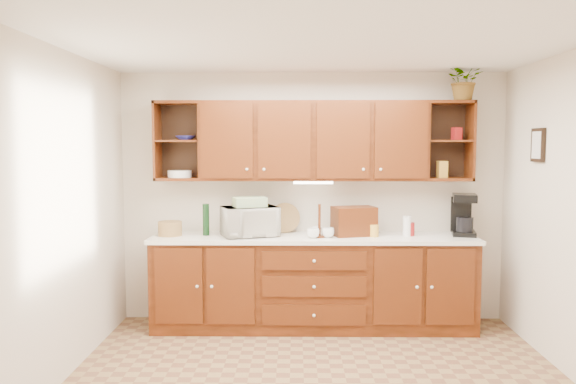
{
  "coord_description": "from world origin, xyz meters",
  "views": [
    {
      "loc": [
        -0.18,
        -4.13,
        1.86
      ],
      "look_at": [
        -0.25,
        1.15,
        1.41
      ],
      "focal_mm": 35.0,
      "sensor_mm": 36.0,
      "label": 1
    }
  ],
  "objects_px": {
    "microwave": "(250,221)",
    "bread_box": "(354,221)",
    "coffee_maker": "(463,215)",
    "potted_plant": "(465,80)"
  },
  "relations": [
    {
      "from": "microwave",
      "to": "coffee_maker",
      "type": "distance_m",
      "value": 2.16
    },
    {
      "from": "coffee_maker",
      "to": "potted_plant",
      "type": "distance_m",
      "value": 1.35
    },
    {
      "from": "potted_plant",
      "to": "microwave",
      "type": "bearing_deg",
      "value": -177.14
    },
    {
      "from": "microwave",
      "to": "bread_box",
      "type": "relative_size",
      "value": 1.29
    },
    {
      "from": "coffee_maker",
      "to": "potted_plant",
      "type": "relative_size",
      "value": 1.03
    },
    {
      "from": "bread_box",
      "to": "potted_plant",
      "type": "relative_size",
      "value": 1.02
    },
    {
      "from": "bread_box",
      "to": "coffee_maker",
      "type": "xyz_separation_m",
      "value": [
        1.11,
        0.04,
        0.06
      ]
    },
    {
      "from": "potted_plant",
      "to": "bread_box",
      "type": "bearing_deg",
      "value": -176.83
    },
    {
      "from": "coffee_maker",
      "to": "bread_box",
      "type": "bearing_deg",
      "value": -165.48
    },
    {
      "from": "microwave",
      "to": "coffee_maker",
      "type": "xyz_separation_m",
      "value": [
        2.16,
        0.09,
        0.05
      ]
    }
  ]
}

